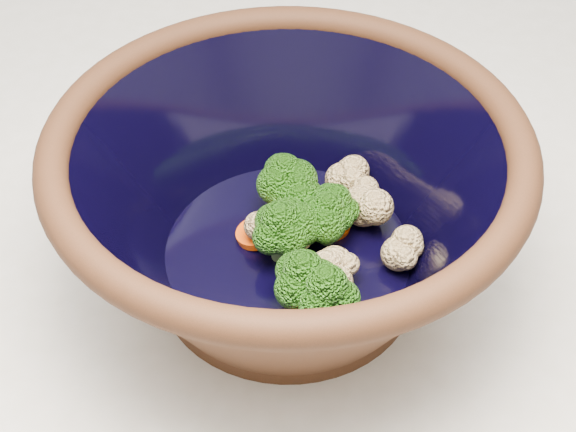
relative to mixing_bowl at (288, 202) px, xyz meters
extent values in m
cylinder|color=black|center=(0.00, 0.00, -0.08)|extent=(0.20, 0.20, 0.01)
torus|color=black|center=(0.00, 0.00, 0.05)|extent=(0.34, 0.34, 0.02)
cylinder|color=black|center=(0.00, 0.00, -0.05)|extent=(0.19, 0.19, 0.00)
cylinder|color=#608442|center=(0.00, 0.00, -0.04)|extent=(0.01, 0.01, 0.02)
ellipsoid|color=#2B7616|center=(0.00, 0.00, -0.02)|extent=(0.04, 0.04, 0.04)
cylinder|color=#608442|center=(0.01, -0.06, -0.04)|extent=(0.01, 0.01, 0.02)
ellipsoid|color=#2B7616|center=(0.01, -0.06, -0.01)|extent=(0.05, 0.05, 0.04)
cylinder|color=#608442|center=(-0.01, 0.05, -0.04)|extent=(0.01, 0.01, 0.02)
ellipsoid|color=#2B7616|center=(-0.01, 0.05, -0.01)|extent=(0.04, 0.04, 0.04)
cylinder|color=#608442|center=(0.01, 0.04, -0.04)|extent=(0.01, 0.01, 0.02)
ellipsoid|color=#2B7616|center=(0.01, 0.04, -0.02)|extent=(0.04, 0.04, 0.03)
cylinder|color=#608442|center=(-0.01, -0.01, -0.04)|extent=(0.01, 0.01, 0.02)
ellipsoid|color=#2B7616|center=(-0.01, -0.01, -0.01)|extent=(0.05, 0.05, 0.04)
cylinder|color=#608442|center=(0.03, 0.02, -0.04)|extent=(0.01, 0.01, 0.02)
ellipsoid|color=#2B7616|center=(0.03, 0.02, -0.02)|extent=(0.04, 0.04, 0.03)
cylinder|color=#608442|center=(0.03, -0.07, -0.04)|extent=(0.01, 0.01, 0.02)
ellipsoid|color=#2B7616|center=(0.03, -0.07, -0.01)|extent=(0.05, 0.05, 0.04)
cylinder|color=#608442|center=(0.03, 0.01, -0.04)|extent=(0.01, 0.01, 0.02)
ellipsoid|color=#2B7616|center=(0.03, 0.01, -0.02)|extent=(0.04, 0.04, 0.03)
sphere|color=beige|center=(0.08, -0.01, -0.04)|extent=(0.03, 0.03, 0.03)
sphere|color=beige|center=(0.04, -0.03, -0.04)|extent=(0.03, 0.03, 0.03)
sphere|color=beige|center=(0.00, 0.00, -0.03)|extent=(0.03, 0.03, 0.03)
sphere|color=beige|center=(0.04, 0.07, -0.04)|extent=(0.03, 0.03, 0.03)
sphere|color=beige|center=(0.01, 0.03, -0.03)|extent=(0.03, 0.03, 0.03)
sphere|color=beige|center=(-0.01, 0.01, -0.04)|extent=(0.03, 0.03, 0.03)
sphere|color=beige|center=(0.03, -0.04, -0.03)|extent=(0.03, 0.03, 0.03)
sphere|color=beige|center=(0.06, 0.03, -0.03)|extent=(0.03, 0.03, 0.03)
cylinder|color=#D94109|center=(-0.02, 0.01, -0.04)|extent=(0.03, 0.03, 0.01)
cylinder|color=#D94109|center=(0.02, -0.07, -0.04)|extent=(0.03, 0.03, 0.01)
cylinder|color=#D94109|center=(0.03, 0.02, -0.04)|extent=(0.03, 0.03, 0.01)
cylinder|color=#D94109|center=(0.03, -0.07, -0.04)|extent=(0.03, 0.03, 0.01)
camera|label=1|loc=(0.02, -0.42, 0.40)|focal=50.00mm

